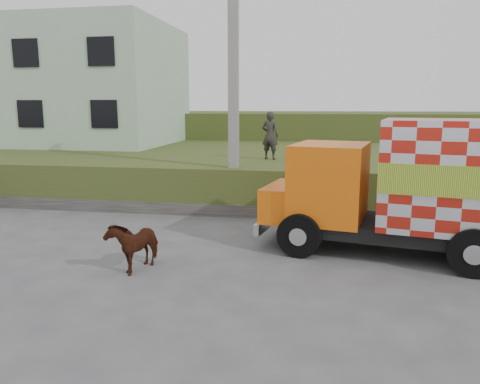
% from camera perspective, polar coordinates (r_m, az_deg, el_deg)
% --- Properties ---
extents(ground, '(120.00, 120.00, 0.00)m').
position_cam_1_polar(ground, '(10.81, -0.08, -8.24)').
color(ground, '#474749').
rests_on(ground, ground).
extents(embankment, '(40.00, 12.00, 1.50)m').
position_cam_1_polar(embankment, '(20.34, 4.85, 2.80)').
color(embankment, '#30531B').
rests_on(embankment, ground).
extents(embankment_far, '(40.00, 12.00, 3.00)m').
position_cam_1_polar(embankment_far, '(32.19, 6.82, 6.96)').
color(embankment_far, '#30531B').
rests_on(embankment_far, ground).
extents(retaining_strip, '(16.00, 0.50, 0.40)m').
position_cam_1_polar(retaining_strip, '(15.13, -4.77, -2.01)').
color(retaining_strip, '#595651').
rests_on(retaining_strip, ground).
extents(building, '(10.00, 8.00, 6.00)m').
position_cam_1_polar(building, '(26.40, -19.46, 12.18)').
color(building, '#A3BDA2').
rests_on(building, embankment).
extents(utility_pole, '(1.20, 0.30, 8.00)m').
position_cam_1_polar(utility_pole, '(14.95, -0.80, 12.83)').
color(utility_pole, gray).
rests_on(utility_pole, ground).
extents(cargo_truck, '(7.41, 3.60, 3.17)m').
position_cam_1_polar(cargo_truck, '(11.49, 22.75, 0.47)').
color(cargo_truck, black).
rests_on(cargo_truck, ground).
extents(cow, '(0.89, 1.42, 1.11)m').
position_cam_1_polar(cow, '(10.34, -12.77, -6.17)').
color(cow, '#35110D').
rests_on(cow, ground).
extents(pedestrian, '(0.73, 0.58, 1.76)m').
position_cam_1_polar(pedestrian, '(17.37, 3.68, 6.90)').
color(pedestrian, '#2D2B28').
rests_on(pedestrian, embankment).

